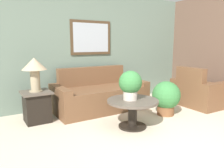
% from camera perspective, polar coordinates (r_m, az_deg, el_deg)
% --- Properties ---
extents(ground_plane, '(20.00, 20.00, 0.00)m').
position_cam_1_polar(ground_plane, '(3.18, 16.41, -16.50)').
color(ground_plane, beige).
extents(wall_back, '(7.70, 0.09, 2.60)m').
position_cam_1_polar(wall_back, '(5.15, -6.94, 9.15)').
color(wall_back, slate).
rests_on(wall_back, ground_plane).
extents(wall_right, '(0.06, 4.79, 2.60)m').
position_cam_1_polar(wall_right, '(5.99, 25.81, 8.32)').
color(wall_right, brown).
rests_on(wall_right, ground_plane).
extents(couch_main, '(1.97, 0.95, 0.90)m').
position_cam_1_polar(couch_main, '(4.77, -3.22, -3.08)').
color(couch_main, brown).
rests_on(couch_main, ground_plane).
extents(armchair, '(0.93, 1.09, 0.90)m').
position_cam_1_polar(armchair, '(5.46, 21.88, -2.08)').
color(armchair, brown).
rests_on(armchair, ground_plane).
extents(coffee_table, '(0.87, 0.87, 0.49)m').
position_cam_1_polar(coffee_table, '(3.75, 5.42, -6.12)').
color(coffee_table, black).
rests_on(coffee_table, ground_plane).
extents(side_table, '(0.51, 0.51, 0.57)m').
position_cam_1_polar(side_table, '(4.24, -19.03, -5.53)').
color(side_table, black).
rests_on(side_table, ground_plane).
extents(table_lamp, '(0.44, 0.44, 0.61)m').
position_cam_1_polar(table_lamp, '(4.11, -19.62, 4.05)').
color(table_lamp, tan).
rests_on(table_lamp, side_table).
extents(potted_plant_on_table, '(0.39, 0.39, 0.50)m').
position_cam_1_polar(potted_plant_on_table, '(3.66, 4.82, 0.02)').
color(potted_plant_on_table, beige).
rests_on(potted_plant_on_table, coffee_table).
extents(potted_plant_floor, '(0.56, 0.56, 0.69)m').
position_cam_1_polar(potted_plant_floor, '(4.50, 13.95, -3.27)').
color(potted_plant_floor, brown).
rests_on(potted_plant_floor, ground_plane).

